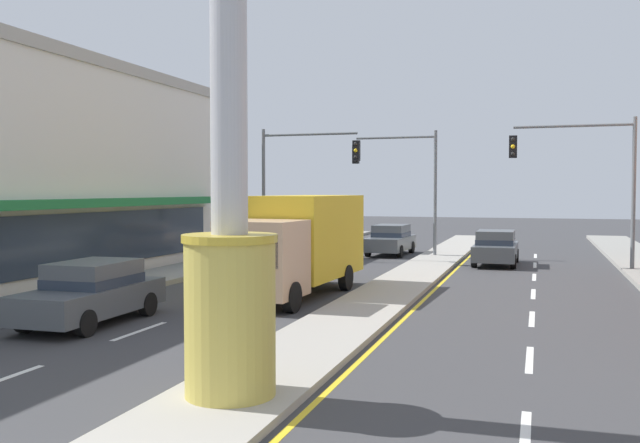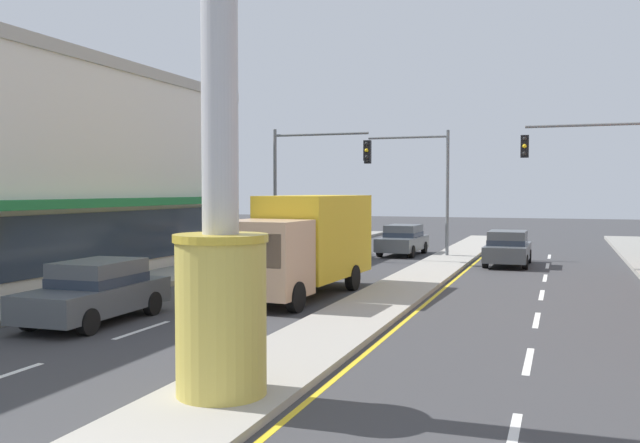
% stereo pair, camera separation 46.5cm
% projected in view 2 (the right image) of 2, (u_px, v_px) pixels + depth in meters
% --- Properties ---
extents(median_strip, '(2.11, 52.00, 0.14)m').
position_uv_depth(median_strip, '(405.00, 286.00, 22.86)').
color(median_strip, '#A39E93').
rests_on(median_strip, ground).
extents(sidewalk_left, '(2.53, 60.00, 0.18)m').
position_uv_depth(sidewalk_left, '(144.00, 281.00, 23.96)').
color(sidewalk_left, gray).
rests_on(sidewalk_left, ground).
extents(lane_markings, '(8.85, 52.00, 0.01)m').
position_uv_depth(lane_markings, '(396.00, 294.00, 21.59)').
color(lane_markings, silver).
rests_on(lane_markings, ground).
extents(district_sign, '(7.24, 1.46, 8.65)m').
position_uv_depth(district_sign, '(220.00, 130.00, 10.35)').
color(district_sign, gold).
rests_on(district_sign, median_strip).
extents(traffic_light_left_side, '(4.86, 0.46, 6.20)m').
position_uv_depth(traffic_light_left_side, '(309.00, 170.00, 31.93)').
color(traffic_light_left_side, slate).
rests_on(traffic_light_left_side, ground).
extents(traffic_light_right_side, '(4.86, 0.46, 6.20)m').
position_uv_depth(traffic_light_right_side, '(599.00, 166.00, 27.09)').
color(traffic_light_right_side, slate).
rests_on(traffic_light_right_side, ground).
extents(traffic_light_median_far, '(4.20, 0.46, 6.20)m').
position_uv_depth(traffic_light_median_far, '(417.00, 172.00, 33.38)').
color(traffic_light_median_far, slate).
rests_on(traffic_light_median_far, ground).
extents(sedan_near_right_lane, '(1.86, 4.31, 1.53)m').
position_uv_depth(sedan_near_right_lane, '(508.00, 248.00, 29.74)').
color(sedan_near_right_lane, '#4C5156').
rests_on(sedan_near_right_lane, ground).
extents(sedan_far_right_lane, '(1.96, 4.36, 1.53)m').
position_uv_depth(sedan_far_right_lane, '(403.00, 240.00, 34.68)').
color(sedan_far_right_lane, '#4C5156').
rests_on(sedan_far_right_lane, ground).
extents(sedan_near_left_lane, '(1.92, 4.34, 1.53)m').
position_uv_depth(sedan_near_left_lane, '(96.00, 291.00, 16.98)').
color(sedan_near_left_lane, '#4C5156').
rests_on(sedan_near_left_lane, ground).
extents(box_truck_mid_left_lane, '(2.52, 7.00, 3.12)m').
position_uv_depth(box_truck_mid_left_lane, '(305.00, 241.00, 21.23)').
color(box_truck_mid_left_lane, tan).
rests_on(box_truck_mid_left_lane, ground).
extents(sedan_far_left_oncoming, '(2.00, 4.38, 1.53)m').
position_uv_depth(sedan_far_left_oncoming, '(326.00, 241.00, 33.48)').
color(sedan_far_left_oncoming, tan).
rests_on(sedan_far_left_oncoming, ground).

